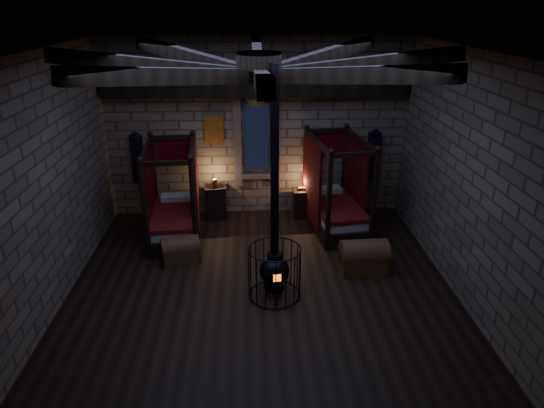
{
  "coord_description": "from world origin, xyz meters",
  "views": [
    {
      "loc": [
        -0.16,
        -7.7,
        4.91
      ],
      "look_at": [
        0.23,
        0.6,
        1.4
      ],
      "focal_mm": 32.0,
      "sensor_mm": 36.0,
      "label": 1
    }
  ],
  "objects_px": {
    "trunk_left": "(180,250)",
    "trunk_right": "(363,257)",
    "bed_right": "(335,206)",
    "stove": "(274,267)",
    "bed_left": "(175,215)"
  },
  "relations": [
    {
      "from": "bed_left",
      "to": "trunk_left",
      "type": "distance_m",
      "value": 1.2
    },
    {
      "from": "bed_right",
      "to": "trunk_left",
      "type": "height_order",
      "value": "bed_right"
    },
    {
      "from": "trunk_left",
      "to": "stove",
      "type": "xyz_separation_m",
      "value": [
        1.84,
        -1.37,
        0.36
      ]
    },
    {
      "from": "trunk_left",
      "to": "bed_left",
      "type": "bearing_deg",
      "value": 86.01
    },
    {
      "from": "bed_right",
      "to": "trunk_right",
      "type": "height_order",
      "value": "bed_right"
    },
    {
      "from": "trunk_left",
      "to": "trunk_right",
      "type": "bearing_deg",
      "value": -25.06
    },
    {
      "from": "trunk_right",
      "to": "stove",
      "type": "distance_m",
      "value": 1.98
    },
    {
      "from": "bed_left",
      "to": "bed_right",
      "type": "height_order",
      "value": "bed_right"
    },
    {
      "from": "stove",
      "to": "bed_left",
      "type": "bearing_deg",
      "value": 122.14
    },
    {
      "from": "bed_right",
      "to": "trunk_right",
      "type": "distance_m",
      "value": 2.0
    },
    {
      "from": "trunk_left",
      "to": "trunk_right",
      "type": "relative_size",
      "value": 0.91
    },
    {
      "from": "trunk_left",
      "to": "trunk_right",
      "type": "xyz_separation_m",
      "value": [
        3.61,
        -0.56,
        0.05
      ]
    },
    {
      "from": "bed_right",
      "to": "trunk_left",
      "type": "distance_m",
      "value": 3.66
    },
    {
      "from": "bed_right",
      "to": "trunk_right",
      "type": "bearing_deg",
      "value": -90.68
    },
    {
      "from": "trunk_left",
      "to": "trunk_right",
      "type": "height_order",
      "value": "trunk_right"
    }
  ]
}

